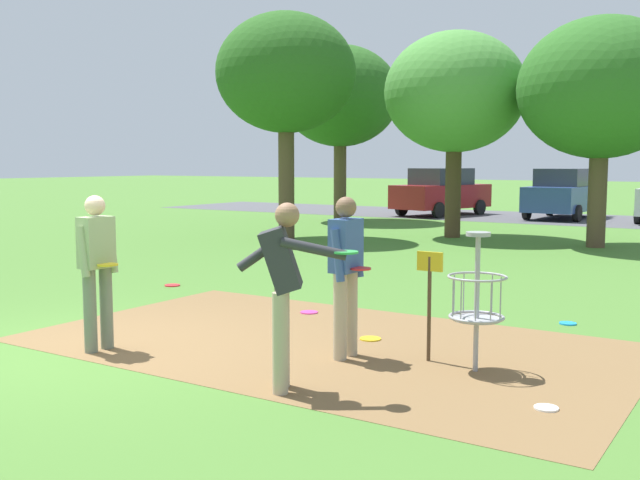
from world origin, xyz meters
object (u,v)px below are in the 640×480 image
Objects in this scene: frisbee_scattered_a at (309,312)px; tree_mid_center at (455,93)px; frisbee_mid_grass at (546,408)px; frisbee_scattered_b at (370,339)px; tree_mid_left at (286,74)px; parked_car_leftmost at (441,192)px; player_waiting_left at (283,283)px; tree_near_left at (601,89)px; tree_near_right at (340,97)px; disc_golf_basket at (471,296)px; player_foreground_watching at (346,267)px; frisbee_by_tee at (568,323)px; player_throwing at (97,264)px; parked_car_center_left at (563,194)px; frisbee_near_basket at (172,285)px.

frisbee_scattered_a is 11.70m from tree_mid_center.
frisbee_scattered_b is (-2.42, 1.34, 0.00)m from frisbee_mid_grass.
parked_car_leftmost is at bearing 90.32° from tree_mid_left.
player_waiting_left is 8.37× the size of frisbee_mid_grass.
frisbee_scattered_b is 11.89m from tree_near_left.
tree_mid_center is at bearing -30.19° from tree_near_right.
tree_mid_left is at bearing -161.93° from tree_near_left.
frisbee_scattered_b is 12.33m from tree_mid_left.
player_waiting_left is 22.85m from parked_car_leftmost.
parked_car_leftmost is at bearing 114.08° from disc_golf_basket.
player_foreground_watching is 3.46m from frisbee_by_tee.
tree_mid_center is at bearing 115.57° from frisbee_mid_grass.
frisbee_scattered_a is (-1.70, 3.00, -0.98)m from player_waiting_left.
frisbee_scattered_a is (-3.86, 2.23, 0.00)m from frisbee_mid_grass.
frisbee_by_tee is at bearing -36.29° from tree_mid_left.
player_waiting_left is at bearing -83.11° from frisbee_scattered_b.
disc_golf_basket is 0.23× the size of tree_near_right.
tree_near_right is (-9.56, 15.75, 3.38)m from player_foreground_watching.
frisbee_scattered_a is 19.48m from parked_car_leftmost.
frisbee_mid_grass and frisbee_scattered_b have the same top height.
player_throwing is 3.19m from frisbee_scattered_a.
tree_mid_left is at bearing -89.68° from parked_car_leftmost.
parked_car_leftmost is at bearing -169.01° from parked_car_center_left.
parked_car_center_left is at bearing 104.63° from frisbee_by_tee.
parked_car_center_left is (-5.42, 21.60, 0.91)m from frisbee_mid_grass.
player_throwing is at bearing -134.13° from frisbee_by_tee.
frisbee_scattered_b is 0.06× the size of parked_car_center_left.
parked_car_leftmost reaches higher than disc_golf_basket.
parked_car_leftmost is (-7.73, 21.50, -0.06)m from player_waiting_left.
frisbee_scattered_a is at bearing 153.15° from disc_golf_basket.
player_throwing is 4.37m from frisbee_near_basket.
player_foreground_watching is 0.40× the size of parked_car_center_left.
parked_car_leftmost is (-6.03, 18.50, 0.91)m from frisbee_scattered_a.
parked_car_leftmost is at bearing 115.51° from frisbee_mid_grass.
player_throwing is 7.95× the size of frisbee_by_tee.
disc_golf_basket is 4.01m from player_throwing.
player_throwing is 0.40× the size of parked_car_center_left.
player_throwing reaches higher than frisbee_near_basket.
tree_near_right is 1.09× the size of tree_mid_center.
parked_car_leftmost is (-2.86, 17.87, 0.91)m from frisbee_near_basket.
frisbee_by_tee is (4.01, 4.14, -0.96)m from player_throwing.
frisbee_scattered_b is at bearing -49.91° from tree_mid_left.
player_throwing is 5.84m from frisbee_by_tee.
tree_near_right reaches higher than frisbee_near_basket.
parked_car_leftmost is 4.55m from parked_car_center_left.
player_throwing is 6.68× the size of frisbee_near_basket.
player_foreground_watching and player_waiting_left have the same top height.
tree_near_left is (-0.16, 13.37, 2.83)m from player_waiting_left.
frisbee_by_tee is 10.06m from tree_near_left.
player_throwing is 1.00× the size of player_waiting_left.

